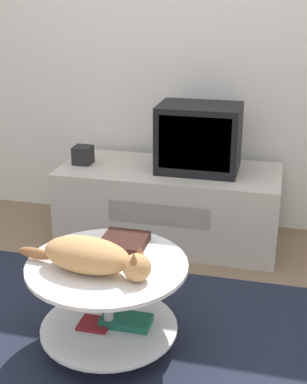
{
  "coord_description": "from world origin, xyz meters",
  "views": [
    {
      "loc": [
        0.72,
        -1.93,
        1.57
      ],
      "look_at": [
        0.1,
        0.58,
        0.57
      ],
      "focal_mm": 50.0,
      "sensor_mm": 36.0,
      "label": 1
    }
  ],
  "objects_px": {
    "tv": "(199,138)",
    "dvd_box": "(124,242)",
    "speaker": "(83,155)",
    "cat": "(92,256)"
  },
  "relations": [
    {
      "from": "tv",
      "to": "dvd_box",
      "type": "bearing_deg",
      "value": -99.46
    },
    {
      "from": "cat",
      "to": "speaker",
      "type": "bearing_deg",
      "value": 119.28
    },
    {
      "from": "tv",
      "to": "speaker",
      "type": "xyz_separation_m",
      "value": [
        -0.75,
        -0.05,
        -0.15
      ]
    },
    {
      "from": "tv",
      "to": "cat",
      "type": "xyz_separation_m",
      "value": [
        -0.23,
        -1.29,
        -0.18
      ]
    },
    {
      "from": "speaker",
      "to": "dvd_box",
      "type": "height_order",
      "value": "speaker"
    },
    {
      "from": "cat",
      "to": "dvd_box",
      "type": "bearing_deg",
      "value": 83.41
    },
    {
      "from": "cat",
      "to": "tv",
      "type": "bearing_deg",
      "value": 86.65
    },
    {
      "from": "speaker",
      "to": "dvd_box",
      "type": "xyz_separation_m",
      "value": [
        0.58,
        -0.99,
        -0.08
      ]
    },
    {
      "from": "tv",
      "to": "cat",
      "type": "distance_m",
      "value": 1.33
    },
    {
      "from": "tv",
      "to": "speaker",
      "type": "bearing_deg",
      "value": -176.5
    }
  ]
}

